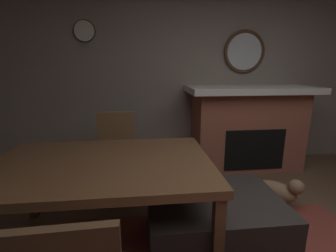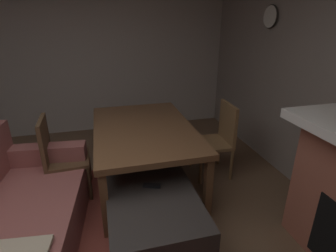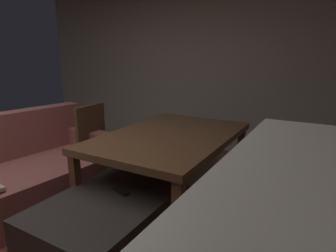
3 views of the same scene
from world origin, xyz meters
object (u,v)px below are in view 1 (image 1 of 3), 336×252
(dining_table, at_px, (102,170))
(small_dog, at_px, (278,190))
(ottoman_coffee_table, at_px, (213,220))
(wall_clock, at_px, (84,31))
(round_wall_mirror, at_px, (244,52))
(dining_chair_south, at_px, (116,148))
(tv_remote, at_px, (193,196))
(fireplace, at_px, (247,127))

(dining_table, distance_m, small_dog, 1.84)
(small_dog, bearing_deg, dining_table, 13.26)
(dining_table, xyz_separation_m, small_dog, (-1.72, -0.41, -0.50))
(ottoman_coffee_table, relative_size, small_dog, 2.34)
(wall_clock, bearing_deg, round_wall_mirror, -180.00)
(dining_chair_south, relative_size, small_dog, 2.05)
(ottoman_coffee_table, height_order, tv_remote, tv_remote)
(tv_remote, xyz_separation_m, small_dog, (-1.02, -0.46, -0.26))
(dining_table, bearing_deg, round_wall_mirror, -136.28)
(small_dog, bearing_deg, tv_remote, 24.20)
(fireplace, relative_size, round_wall_mirror, 2.86)
(tv_remote, relative_size, dining_table, 0.10)
(round_wall_mirror, bearing_deg, tv_remote, 58.25)
(tv_remote, height_order, wall_clock, wall_clock)
(tv_remote, bearing_deg, dining_chair_south, -35.54)
(dining_table, relative_size, dining_chair_south, 1.79)
(dining_table, distance_m, wall_clock, 2.16)
(ottoman_coffee_table, relative_size, dining_chair_south, 1.14)
(fireplace, bearing_deg, dining_table, 38.62)
(dining_chair_south, bearing_deg, tv_remote, 125.36)
(ottoman_coffee_table, xyz_separation_m, small_dog, (-0.85, -0.48, -0.04))
(round_wall_mirror, height_order, tv_remote, round_wall_mirror)
(tv_remote, distance_m, wall_clock, 2.56)
(ottoman_coffee_table, relative_size, wall_clock, 3.67)
(round_wall_mirror, xyz_separation_m, ottoman_coffee_table, (0.94, 1.81, -1.44))
(round_wall_mirror, relative_size, dining_table, 0.37)
(ottoman_coffee_table, xyz_separation_m, dining_table, (0.87, -0.08, 0.46))
(fireplace, height_order, ottoman_coffee_table, fireplace)
(tv_remote, distance_m, dining_chair_south, 1.22)
(dining_table, height_order, dining_chair_south, dining_chair_south)
(fireplace, xyz_separation_m, round_wall_mirror, (0.00, -0.29, 1.05))
(dining_chair_south, bearing_deg, dining_table, 89.77)
(tv_remote, xyz_separation_m, dining_chair_south, (0.70, -0.99, 0.09))
(fireplace, height_order, tv_remote, fireplace)
(ottoman_coffee_table, bearing_deg, tv_remote, -8.22)
(ottoman_coffee_table, bearing_deg, round_wall_mirror, -117.42)
(small_dog, relative_size, wall_clock, 1.57)
(round_wall_mirror, xyz_separation_m, small_dog, (0.09, 1.32, -1.48))
(ottoman_coffee_table, xyz_separation_m, dining_chair_south, (0.87, -1.01, 0.31))
(round_wall_mirror, relative_size, tv_remote, 3.82)
(fireplace, xyz_separation_m, wall_clock, (2.22, -0.29, 1.30))
(tv_remote, bearing_deg, ottoman_coffee_table, -169.12)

